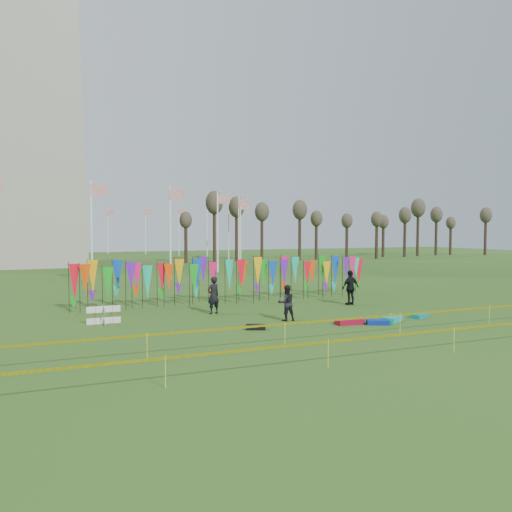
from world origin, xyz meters
name	(u,v)px	position (x,y,z in m)	size (l,w,h in m)	color
ground	(296,327)	(0.00, 0.00, 0.00)	(160.00, 160.00, 0.00)	#284E16
flagpole_ring	(10,232)	(-14.00, 48.00, 4.00)	(57.40, 56.16, 8.00)	white
banner_row	(236,274)	(0.28, 8.20, 1.63)	(18.64, 0.64, 2.51)	black
caution_tape_near	(327,322)	(-0.22, -3.00, 0.78)	(26.00, 0.02, 0.90)	#DAD204
caution_tape_far	(378,338)	(-0.22, -6.11, 0.78)	(26.00, 0.02, 0.90)	#DAD204
tree_line	(351,217)	(32.00, 44.00, 6.17)	(53.92, 1.92, 7.84)	#3B281D
box_kite	(104,315)	(-7.62, 3.99, 0.42)	(0.75, 0.75, 0.83)	red
person_left	(213,295)	(-2.23, 4.71, 0.94)	(0.69, 0.50, 1.89)	black
person_mid	(286,303)	(0.32, 1.58, 0.84)	(0.81, 0.50, 1.67)	black
person_right	(351,288)	(5.84, 4.60, 0.98)	(1.15, 0.65, 1.96)	black
kite_bag_turquoise	(392,319)	(4.76, -0.47, 0.12)	(1.24, 0.62, 0.25)	#0CB8AE
kite_bag_blue	(378,322)	(3.67, -0.85, 0.10)	(0.97, 0.51, 0.20)	#0929A1
kite_bag_red	(349,322)	(2.54, -0.29, 0.12)	(1.27, 0.58, 0.23)	#AA0B2A
kite_bag_black	(256,327)	(-1.78, 0.28, 0.10)	(0.83, 0.48, 0.19)	black
kite_bag_teal	(420,316)	(6.61, -0.18, 0.10)	(1.04, 0.50, 0.20)	#0B849D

